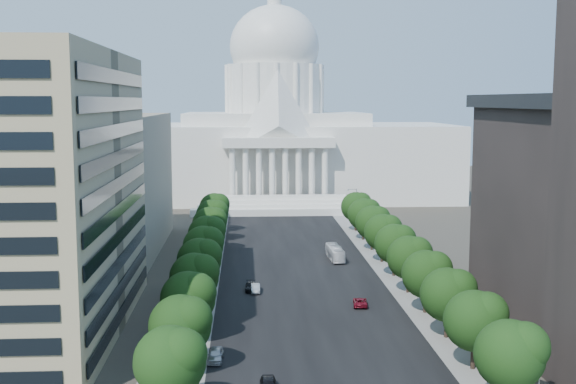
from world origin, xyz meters
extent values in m
cube|color=black|center=(0.00, 90.00, 0.00)|extent=(30.00, 260.00, 0.01)
cube|color=gray|center=(-19.00, 90.00, 0.00)|extent=(8.00, 260.00, 0.02)
cube|color=gray|center=(19.00, 90.00, 0.00)|extent=(8.00, 260.00, 0.02)
cube|color=white|center=(0.00, 185.00, 12.50)|extent=(120.00, 50.00, 25.00)
cube|color=white|center=(0.00, 185.00, 27.00)|extent=(60.00, 40.00, 4.00)
cube|color=white|center=(0.00, 158.00, 20.50)|extent=(34.00, 8.00, 3.00)
cylinder|color=white|center=(0.00, 185.00, 37.00)|extent=(32.00, 32.00, 16.00)
ellipsoid|color=white|center=(0.00, 185.00, 51.00)|extent=(30.00, 30.00, 27.60)
cylinder|color=white|center=(0.00, 185.00, 64.00)|extent=(4.80, 4.80, 7.00)
cube|color=gray|center=(-48.00, 100.00, 15.00)|extent=(38.00, 52.00, 30.00)
sphere|color=black|center=(-18.00, 12.00, 6.17)|extent=(7.60, 7.60, 7.60)
sphere|color=black|center=(-16.67, 11.24, 7.31)|extent=(5.32, 5.32, 5.32)
cylinder|color=#33261C|center=(-18.00, 24.00, 1.47)|extent=(0.56, 0.56, 2.94)
sphere|color=black|center=(-18.00, 24.00, 6.17)|extent=(7.60, 7.60, 7.60)
sphere|color=black|center=(-16.67, 23.24, 7.31)|extent=(5.32, 5.32, 5.32)
cylinder|color=#33261C|center=(-18.00, 36.00, 1.47)|extent=(0.56, 0.56, 2.94)
sphere|color=black|center=(-18.00, 36.00, 6.17)|extent=(7.60, 7.60, 7.60)
sphere|color=black|center=(-16.67, 35.24, 7.31)|extent=(5.32, 5.32, 5.32)
cylinder|color=#33261C|center=(-18.00, 48.00, 1.47)|extent=(0.56, 0.56, 2.94)
sphere|color=black|center=(-18.00, 48.00, 6.17)|extent=(7.60, 7.60, 7.60)
sphere|color=black|center=(-16.67, 47.24, 7.31)|extent=(5.32, 5.32, 5.32)
cylinder|color=#33261C|center=(-18.00, 60.00, 1.47)|extent=(0.56, 0.56, 2.94)
sphere|color=black|center=(-18.00, 60.00, 6.17)|extent=(7.60, 7.60, 7.60)
sphere|color=black|center=(-16.67, 59.24, 7.31)|extent=(5.32, 5.32, 5.32)
cylinder|color=#33261C|center=(-18.00, 72.00, 1.47)|extent=(0.56, 0.56, 2.94)
sphere|color=black|center=(-18.00, 72.00, 6.17)|extent=(7.60, 7.60, 7.60)
sphere|color=black|center=(-16.67, 71.24, 7.31)|extent=(5.32, 5.32, 5.32)
cylinder|color=#33261C|center=(-18.00, 84.00, 1.47)|extent=(0.56, 0.56, 2.94)
sphere|color=black|center=(-18.00, 84.00, 6.17)|extent=(7.60, 7.60, 7.60)
sphere|color=black|center=(-16.67, 83.24, 7.31)|extent=(5.32, 5.32, 5.32)
cylinder|color=#33261C|center=(-18.00, 96.00, 1.47)|extent=(0.56, 0.56, 2.94)
sphere|color=black|center=(-18.00, 96.00, 6.17)|extent=(7.60, 7.60, 7.60)
sphere|color=black|center=(-16.67, 95.24, 7.31)|extent=(5.32, 5.32, 5.32)
cylinder|color=#33261C|center=(-18.00, 108.00, 1.47)|extent=(0.56, 0.56, 2.94)
sphere|color=black|center=(-18.00, 108.00, 6.17)|extent=(7.60, 7.60, 7.60)
sphere|color=black|center=(-16.67, 107.24, 7.31)|extent=(5.32, 5.32, 5.32)
cylinder|color=#33261C|center=(-18.00, 120.00, 1.47)|extent=(0.56, 0.56, 2.94)
sphere|color=black|center=(-18.00, 120.00, 6.17)|extent=(7.60, 7.60, 7.60)
sphere|color=black|center=(-16.67, 119.24, 7.31)|extent=(5.32, 5.32, 5.32)
sphere|color=black|center=(18.00, 12.00, 6.17)|extent=(7.60, 7.60, 7.60)
sphere|color=black|center=(19.33, 11.24, 7.31)|extent=(5.32, 5.32, 5.32)
cylinder|color=#33261C|center=(18.00, 24.00, 1.47)|extent=(0.56, 0.56, 2.94)
sphere|color=black|center=(18.00, 24.00, 6.17)|extent=(7.60, 7.60, 7.60)
sphere|color=black|center=(19.33, 23.24, 7.31)|extent=(5.32, 5.32, 5.32)
cylinder|color=#33261C|center=(18.00, 36.00, 1.47)|extent=(0.56, 0.56, 2.94)
sphere|color=black|center=(18.00, 36.00, 6.17)|extent=(7.60, 7.60, 7.60)
sphere|color=black|center=(19.33, 35.24, 7.31)|extent=(5.32, 5.32, 5.32)
cylinder|color=#33261C|center=(18.00, 48.00, 1.47)|extent=(0.56, 0.56, 2.94)
sphere|color=black|center=(18.00, 48.00, 6.17)|extent=(7.60, 7.60, 7.60)
sphere|color=black|center=(19.33, 47.24, 7.31)|extent=(5.32, 5.32, 5.32)
cylinder|color=#33261C|center=(18.00, 60.00, 1.47)|extent=(0.56, 0.56, 2.94)
sphere|color=black|center=(18.00, 60.00, 6.17)|extent=(7.60, 7.60, 7.60)
sphere|color=black|center=(19.33, 59.24, 7.31)|extent=(5.32, 5.32, 5.32)
cylinder|color=#33261C|center=(18.00, 72.00, 1.47)|extent=(0.56, 0.56, 2.94)
sphere|color=black|center=(18.00, 72.00, 6.17)|extent=(7.60, 7.60, 7.60)
sphere|color=black|center=(19.33, 71.24, 7.31)|extent=(5.32, 5.32, 5.32)
cylinder|color=#33261C|center=(18.00, 84.00, 1.47)|extent=(0.56, 0.56, 2.94)
sphere|color=black|center=(18.00, 84.00, 6.17)|extent=(7.60, 7.60, 7.60)
sphere|color=black|center=(19.33, 83.24, 7.31)|extent=(5.32, 5.32, 5.32)
cylinder|color=#33261C|center=(18.00, 96.00, 1.47)|extent=(0.56, 0.56, 2.94)
sphere|color=black|center=(18.00, 96.00, 6.17)|extent=(7.60, 7.60, 7.60)
sphere|color=black|center=(19.33, 95.24, 7.31)|extent=(5.32, 5.32, 5.32)
cylinder|color=#33261C|center=(18.00, 108.00, 1.47)|extent=(0.56, 0.56, 2.94)
sphere|color=black|center=(18.00, 108.00, 6.17)|extent=(7.60, 7.60, 7.60)
sphere|color=black|center=(19.33, 107.24, 7.31)|extent=(5.32, 5.32, 5.32)
cylinder|color=#33261C|center=(18.00, 120.00, 1.47)|extent=(0.56, 0.56, 2.94)
sphere|color=black|center=(18.00, 120.00, 6.17)|extent=(7.60, 7.60, 7.60)
sphere|color=black|center=(19.33, 119.24, 7.31)|extent=(5.32, 5.32, 5.32)
cylinder|color=gray|center=(20.50, 10.00, 4.50)|extent=(0.18, 0.18, 9.00)
cylinder|color=gray|center=(19.30, 10.00, 8.80)|extent=(2.40, 0.14, 0.14)
sphere|color=gray|center=(18.20, 10.00, 8.70)|extent=(0.44, 0.44, 0.44)
cylinder|color=gray|center=(20.50, 35.00, 4.50)|extent=(0.18, 0.18, 9.00)
cylinder|color=gray|center=(19.30, 35.00, 8.80)|extent=(2.40, 0.14, 0.14)
sphere|color=gray|center=(18.20, 35.00, 8.70)|extent=(0.44, 0.44, 0.44)
cylinder|color=gray|center=(20.50, 60.00, 4.50)|extent=(0.18, 0.18, 9.00)
cylinder|color=gray|center=(19.30, 60.00, 8.80)|extent=(2.40, 0.14, 0.14)
sphere|color=gray|center=(18.20, 60.00, 8.70)|extent=(0.44, 0.44, 0.44)
cylinder|color=gray|center=(20.50, 85.00, 4.50)|extent=(0.18, 0.18, 9.00)
cylinder|color=gray|center=(19.30, 85.00, 8.80)|extent=(2.40, 0.14, 0.14)
sphere|color=gray|center=(18.20, 85.00, 8.70)|extent=(0.44, 0.44, 0.44)
cylinder|color=gray|center=(20.50, 110.00, 4.50)|extent=(0.18, 0.18, 9.00)
cylinder|color=gray|center=(19.30, 110.00, 8.80)|extent=(2.40, 0.14, 0.14)
sphere|color=gray|center=(18.20, 110.00, 8.70)|extent=(0.44, 0.44, 0.44)
cylinder|color=gray|center=(20.50, 135.00, 4.50)|extent=(0.18, 0.18, 9.00)
cylinder|color=gray|center=(19.30, 135.00, 8.80)|extent=(2.40, 0.14, 0.14)
sphere|color=gray|center=(18.20, 135.00, 8.70)|extent=(0.44, 0.44, 0.44)
imported|color=#B0B4B8|center=(-8.43, 61.58, 0.71)|extent=(1.53, 4.32, 1.42)
imported|color=maroon|center=(8.40, 52.09, 0.67)|extent=(2.76, 5.02, 1.33)
imported|color=black|center=(-9.23, 62.74, 0.68)|extent=(2.03, 4.75, 1.37)
imported|color=#AEAFB6|center=(-14.00, 28.52, 0.80)|extent=(2.06, 4.74, 1.59)
imported|color=white|center=(8.57, 86.53, 1.45)|extent=(2.99, 10.55, 2.91)
camera|label=1|loc=(-9.96, -60.54, 33.08)|focal=45.00mm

